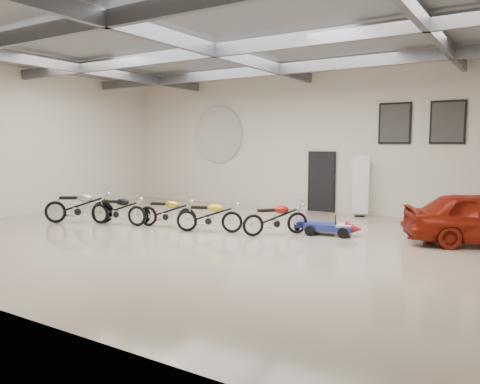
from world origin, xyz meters
The scene contains 17 objects.
floor centered at (0.00, 0.00, 0.00)m, with size 16.00×12.00×0.01m, color tan.
ceiling centered at (0.00, 0.00, 5.00)m, with size 16.00×12.00×0.01m, color slate.
back_wall centered at (0.00, 6.00, 2.50)m, with size 16.00×0.02×5.00m, color beige.
left_wall centered at (-8.00, 0.00, 2.50)m, with size 0.02×12.00×5.00m, color beige.
ceiling_beams centered at (0.00, 0.00, 4.75)m, with size 15.80×11.80×0.32m, color #525359, non-canonical shape.
door centered at (0.50, 5.95, 1.05)m, with size 0.92×0.08×2.10m, color black.
logo_plaque centered at (-4.00, 5.95, 2.80)m, with size 2.30×0.06×1.16m, color silver, non-canonical shape.
poster_left centered at (3.00, 5.96, 3.10)m, with size 1.05×0.08×1.35m, color black, non-canonical shape.
poster_mid centered at (4.60, 5.96, 3.10)m, with size 1.05×0.08×1.35m, color black, non-canonical shape.
oil_sign centered at (1.90, 5.95, 1.70)m, with size 0.72×0.10×0.72m, color white, non-canonical shape.
banner_stand centered at (2.06, 5.50, 1.00)m, with size 0.54×0.22×1.99m, color white, non-canonical shape.
motorcycle_silver centered at (-4.89, -0.33, 0.55)m, with size 2.11×0.65×1.09m, color silver, non-canonical shape.
motorcycle_black centered at (-3.64, 0.08, 0.49)m, with size 1.89×0.58×0.98m, color silver, non-canonical shape.
motorcycle_gold centered at (-2.10, 0.54, 0.48)m, with size 1.84×0.57×0.96m, color silver, non-canonical shape.
motorcycle_yellow centered at (-0.63, 0.59, 0.48)m, with size 1.84×0.57×0.95m, color silver, non-canonical shape.
motorcycle_red centered at (1.12, 1.21, 0.47)m, with size 1.82×0.56×0.95m, color silver, non-canonical shape.
go_kart centered at (2.46, 1.98, 0.28)m, with size 1.54×0.69×0.56m, color navy, non-canonical shape.
Camera 1 is at (6.86, -9.80, 2.46)m, focal length 35.00 mm.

